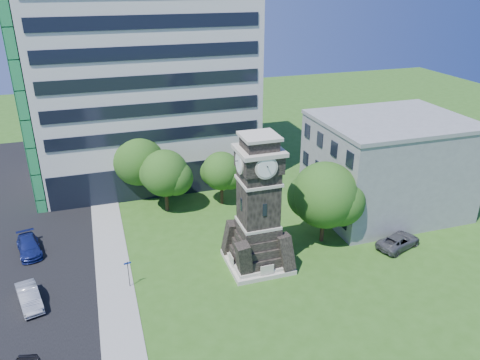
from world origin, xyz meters
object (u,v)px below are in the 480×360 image
object	(u,v)px
car_street_north	(29,246)
car_east_lot	(398,241)
street_sign	(128,271)
clock_tower	(258,212)
park_bench	(265,257)
car_street_mid	(29,297)

from	to	relation	value
car_street_north	car_east_lot	world-z (taller)	car_street_north
car_east_lot	street_sign	distance (m)	25.15
street_sign	car_street_north	bearing A→B (deg)	126.69
clock_tower	car_street_north	world-z (taller)	clock_tower
car_east_lot	park_bench	distance (m)	13.06
car_street_north	street_sign	bearing A→B (deg)	-56.03
car_street_mid	street_sign	size ratio (longest dim) A/B	1.73
clock_tower	park_bench	bearing A→B (deg)	10.43
park_bench	street_sign	size ratio (longest dim) A/B	0.65
car_street_north	park_bench	world-z (taller)	car_street_north
clock_tower	car_street_mid	distance (m)	19.60
clock_tower	park_bench	size ratio (longest dim) A/B	7.60
clock_tower	car_east_lot	world-z (taller)	clock_tower
car_street_mid	car_east_lot	size ratio (longest dim) A/B	0.89
car_street_mid	car_street_north	size ratio (longest dim) A/B	0.91
car_east_lot	park_bench	xyz separation A→B (m)	(-12.94, 1.70, -0.22)
car_street_north	car_east_lot	size ratio (longest dim) A/B	0.98
clock_tower	car_street_mid	bearing A→B (deg)	179.58
car_street_mid	car_street_north	world-z (taller)	car_street_mid
car_east_lot	clock_tower	bearing A→B (deg)	64.61
clock_tower	street_sign	xyz separation A→B (m)	(-11.32, 0.06, -3.74)
clock_tower	park_bench	xyz separation A→B (m)	(0.82, 0.15, -4.84)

